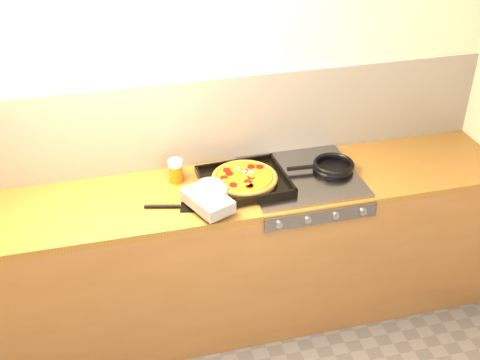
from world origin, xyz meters
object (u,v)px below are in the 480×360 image
object	(u,v)px
tomato_can	(174,169)
juice_glass	(176,171)
pizza_on_tray	(234,184)
frying_pan	(333,166)

from	to	relation	value
tomato_can	juice_glass	world-z (taller)	juice_glass
pizza_on_tray	juice_glass	size ratio (longest dim) A/B	4.59
tomato_can	frying_pan	bearing A→B (deg)	-10.95
tomato_can	juice_glass	xyz separation A→B (m)	(-0.00, -0.05, 0.02)
pizza_on_tray	frying_pan	distance (m)	0.58
pizza_on_tray	tomato_can	size ratio (longest dim) A/B	6.06
frying_pan	tomato_can	distance (m)	0.86
juice_glass	tomato_can	bearing A→B (deg)	89.54
juice_glass	pizza_on_tray	bearing A→B (deg)	-32.27
frying_pan	pizza_on_tray	bearing A→B (deg)	-173.82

